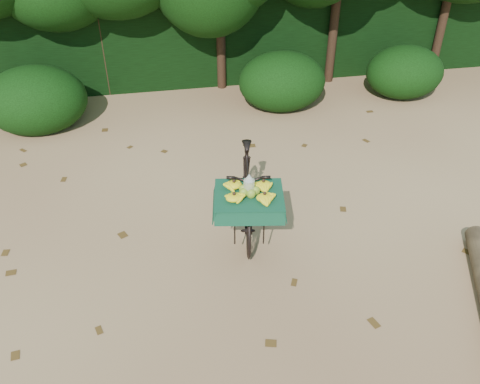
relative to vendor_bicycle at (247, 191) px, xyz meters
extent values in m
plane|color=tan|center=(-0.13, -0.79, -0.57)|extent=(80.00, 80.00, 0.00)
imported|color=black|center=(0.00, 0.02, -0.02)|extent=(0.83, 1.92, 1.12)
cube|color=black|center=(-0.10, -0.57, 0.34)|extent=(0.48, 0.55, 0.03)
cube|color=#13492A|center=(-0.10, -0.57, 0.36)|extent=(0.91, 0.79, 0.01)
ellipsoid|color=olive|center=(-0.02, -0.58, 0.42)|extent=(0.11, 0.09, 0.12)
ellipsoid|color=olive|center=(-0.06, -0.51, 0.42)|extent=(0.11, 0.09, 0.12)
ellipsoid|color=olive|center=(-0.15, -0.52, 0.42)|extent=(0.11, 0.09, 0.12)
ellipsoid|color=olive|center=(-0.16, -0.60, 0.42)|extent=(0.11, 0.09, 0.12)
ellipsoid|color=olive|center=(-0.08, -0.64, 0.42)|extent=(0.11, 0.09, 0.12)
cylinder|color=#EAE5C6|center=(-0.09, -0.56, 0.47)|extent=(0.13, 0.13, 0.17)
cube|color=black|center=(-0.13, 5.51, 0.33)|extent=(26.00, 1.80, 1.80)
camera|label=1|loc=(-1.08, -5.27, 3.84)|focal=38.00mm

